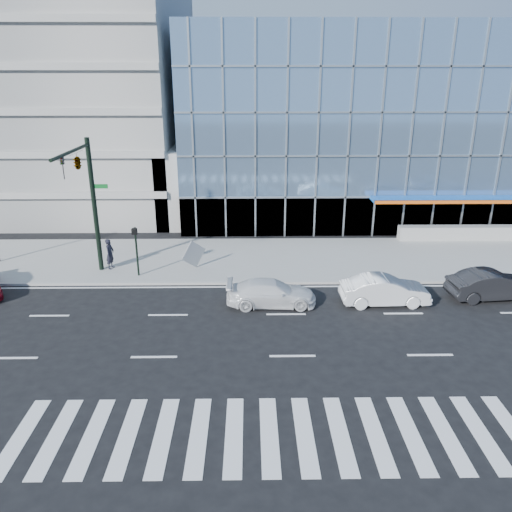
# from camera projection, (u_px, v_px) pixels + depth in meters

# --- Properties ---
(ground) EXTENTS (160.00, 160.00, 0.00)m
(ground) POSITION_uv_depth(u_px,v_px,m) (286.00, 314.00, 25.37)
(ground) COLOR black
(ground) RESTS_ON ground
(sidewalk) EXTENTS (120.00, 8.00, 0.15)m
(sidewalk) POSITION_uv_depth(u_px,v_px,m) (278.00, 258.00, 32.86)
(sidewalk) COLOR gray
(sidewalk) RESTS_ON ground
(theatre_building) EXTENTS (42.00, 26.00, 15.00)m
(theatre_building) POSITION_uv_depth(u_px,v_px,m) (415.00, 119.00, 47.39)
(theatre_building) COLOR #6889AE
(theatre_building) RESTS_ON ground
(parking_garage) EXTENTS (24.00, 24.00, 20.00)m
(parking_garage) POSITION_uv_depth(u_px,v_px,m) (53.00, 91.00, 46.09)
(parking_garage) COLOR gray
(parking_garage) RESTS_ON ground
(ramp_block) EXTENTS (6.00, 8.00, 6.00)m
(ramp_block) POSITION_uv_depth(u_px,v_px,m) (199.00, 183.00, 41.17)
(ramp_block) COLOR gray
(ramp_block) RESTS_ON ground
(traffic_signal) EXTENTS (1.14, 5.74, 8.00)m
(traffic_signal) POSITION_uv_depth(u_px,v_px,m) (83.00, 177.00, 27.40)
(traffic_signal) COLOR black
(traffic_signal) RESTS_ON sidewalk
(ped_signal_post) EXTENTS (0.30, 0.33, 3.00)m
(ped_signal_post) POSITION_uv_depth(u_px,v_px,m) (136.00, 244.00, 29.17)
(ped_signal_post) COLOR black
(ped_signal_post) RESTS_ON sidewalk
(white_suv) EXTENTS (4.72, 1.95, 1.37)m
(white_suv) POSITION_uv_depth(u_px,v_px,m) (271.00, 293.00, 26.20)
(white_suv) COLOR white
(white_suv) RESTS_ON ground
(white_sedan) EXTENTS (4.68, 1.75, 1.53)m
(white_sedan) POSITION_uv_depth(u_px,v_px,m) (385.00, 290.00, 26.31)
(white_sedan) COLOR silver
(white_sedan) RESTS_ON ground
(dark_sedan) EXTENTS (4.89, 2.12, 1.56)m
(dark_sedan) POSITION_uv_depth(u_px,v_px,m) (492.00, 285.00, 26.94)
(dark_sedan) COLOR black
(dark_sedan) RESTS_ON ground
(pedestrian) EXTENTS (0.58, 0.77, 1.89)m
(pedestrian) POSITION_uv_depth(u_px,v_px,m) (110.00, 254.00, 30.67)
(pedestrian) COLOR black
(pedestrian) RESTS_ON sidewalk
(tilted_panel) EXTENTS (1.38, 1.28, 1.82)m
(tilted_panel) POSITION_uv_depth(u_px,v_px,m) (194.00, 254.00, 30.72)
(tilted_panel) COLOR #A2A2A2
(tilted_panel) RESTS_ON sidewalk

